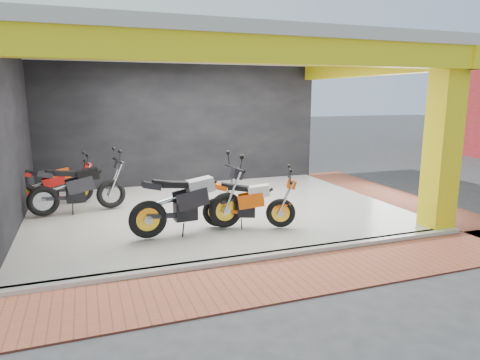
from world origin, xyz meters
name	(u,v)px	position (x,y,z in m)	size (l,w,h in m)	color
ground	(246,240)	(0.00, 0.00, 0.00)	(80.00, 80.00, 0.00)	#2D2D30
showroom_floor	(215,210)	(0.00, 2.00, 0.05)	(8.00, 6.00, 0.10)	silver
showroom_ceiling	(213,49)	(0.00, 2.00, 3.60)	(8.40, 6.40, 0.20)	beige
back_wall	(183,126)	(0.00, 5.10, 1.75)	(8.20, 0.20, 3.50)	black
left_wall	(6,143)	(-4.10, 2.00, 1.75)	(0.20, 6.20, 3.50)	black
corner_column	(443,142)	(3.75, -0.75, 1.75)	(0.50, 0.50, 3.50)	yellow
header_beam_front	(270,50)	(0.00, -1.00, 3.30)	(8.40, 0.30, 0.40)	yellow
header_beam_right	(369,68)	(4.00, 2.00, 3.30)	(0.30, 6.40, 0.40)	yellow
floor_kerb	(268,256)	(0.00, -1.02, 0.05)	(8.00, 0.20, 0.10)	silver
paver_front	(289,277)	(0.00, -1.80, 0.01)	(9.00, 1.40, 0.03)	brown
paver_right	(387,195)	(4.80, 2.00, 0.01)	(1.40, 7.00, 0.03)	brown
moto_hero	(281,199)	(0.77, 0.12, 0.68)	(1.91, 0.71, 1.16)	#FF580A
moto_row_a	(226,193)	(-0.23, 0.46, 0.81)	(2.31, 0.86, 1.41)	black
moto_row_b	(110,181)	(-2.21, 2.73, 0.76)	(2.16, 0.80, 1.32)	black
moto_row_c	(80,179)	(-2.86, 3.57, 0.68)	(1.90, 0.70, 1.16)	red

